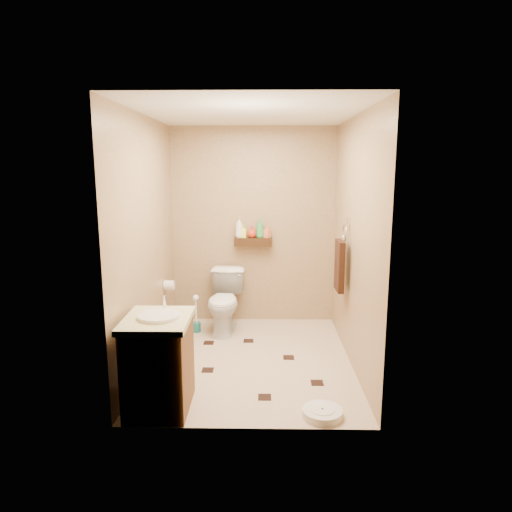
{
  "coord_description": "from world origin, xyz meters",
  "views": [
    {
      "loc": [
        0.13,
        -4.33,
        1.91
      ],
      "look_at": [
        0.05,
        0.25,
        1.02
      ],
      "focal_mm": 32.0,
      "sensor_mm": 36.0,
      "label": 1
    }
  ],
  "objects": [
    {
      "name": "bottle_e",
      "position": [
        0.17,
        1.17,
        1.15
      ],
      "size": [
        0.1,
        0.1,
        0.15
      ],
      "primitive_type": "imported",
      "rotation": [
        0.0,
        0.0,
        0.93
      ],
      "color": "#E6714C",
      "rests_on": "wall_shelf"
    },
    {
      "name": "wall_shelf",
      "position": [
        0.0,
        1.17,
        1.02
      ],
      "size": [
        0.46,
        0.14,
        0.1
      ],
      "primitive_type": "cube",
      "color": "#37200F",
      "rests_on": "wall_back"
    },
    {
      "name": "vanity",
      "position": [
        -0.7,
        -0.95,
        0.39
      ],
      "size": [
        0.52,
        0.63,
        0.88
      ],
      "rotation": [
        0.0,
        0.0,
        0.01
      ],
      "color": "brown",
      "rests_on": "ground"
    },
    {
      "name": "bathroom_scale",
      "position": [
        0.59,
        -1.07,
        0.03
      ],
      "size": [
        0.36,
        0.36,
        0.06
      ],
      "rotation": [
        0.0,
        0.0,
        -0.17
      ],
      "color": "white",
      "rests_on": "ground"
    },
    {
      "name": "bottle_d",
      "position": [
        0.08,
        1.17,
        1.19
      ],
      "size": [
        0.12,
        0.12,
        0.23
      ],
      "primitive_type": "imported",
      "rotation": [
        0.0,
        0.0,
        4.14
      ],
      "color": "green",
      "rests_on": "wall_shelf"
    },
    {
      "name": "toilet_brush",
      "position": [
        -0.66,
        0.78,
        0.16
      ],
      "size": [
        0.1,
        0.1,
        0.45
      ],
      "color": "#1A6A69",
      "rests_on": "ground"
    },
    {
      "name": "wall_left",
      "position": [
        -1.0,
        0.0,
        1.2
      ],
      "size": [
        0.04,
        2.5,
        2.4
      ],
      "primitive_type": "cube",
      "color": "#A27F5C",
      "rests_on": "ground"
    },
    {
      "name": "bottle_c",
      "position": [
        -0.01,
        1.17,
        1.14
      ],
      "size": [
        0.15,
        0.15,
        0.14
      ],
      "primitive_type": "imported",
      "rotation": [
        0.0,
        0.0,
        2.12
      ],
      "color": "red",
      "rests_on": "wall_shelf"
    },
    {
      "name": "floor_accents",
      "position": [
        0.04,
        -0.1,
        0.0
      ],
      "size": [
        1.2,
        1.39,
        0.01
      ],
      "color": "black",
      "rests_on": "ground"
    },
    {
      "name": "wall_front",
      "position": [
        0.0,
        -1.25,
        1.2
      ],
      "size": [
        2.0,
        0.04,
        2.4
      ],
      "primitive_type": "cube",
      "color": "#A27F5C",
      "rests_on": "ground"
    },
    {
      "name": "bottle_a",
      "position": [
        -0.17,
        1.17,
        1.2
      ],
      "size": [
        0.12,
        0.12,
        0.25
      ],
      "primitive_type": "imported",
      "rotation": [
        0.0,
        0.0,
        0.23
      ],
      "color": "white",
      "rests_on": "wall_shelf"
    },
    {
      "name": "wall_right",
      "position": [
        1.0,
        0.0,
        1.2
      ],
      "size": [
        0.04,
        2.5,
        2.4
      ],
      "primitive_type": "cube",
      "color": "#A27F5C",
      "rests_on": "ground"
    },
    {
      "name": "towel_ring",
      "position": [
        0.91,
        0.25,
        0.95
      ],
      "size": [
        0.12,
        0.3,
        0.76
      ],
      "color": "silver",
      "rests_on": "wall_right"
    },
    {
      "name": "toilet",
      "position": [
        -0.33,
        0.83,
        0.36
      ],
      "size": [
        0.45,
        0.73,
        0.71
      ],
      "primitive_type": "imported",
      "rotation": [
        0.0,
        0.0,
        -0.07
      ],
      "color": "white",
      "rests_on": "ground"
    },
    {
      "name": "wall_back",
      "position": [
        0.0,
        1.25,
        1.2
      ],
      "size": [
        2.0,
        0.04,
        2.4
      ],
      "primitive_type": "cube",
      "color": "#A27F5C",
      "rests_on": "ground"
    },
    {
      "name": "ground",
      "position": [
        0.0,
        0.0,
        0.0
      ],
      "size": [
        2.5,
        2.5,
        0.0
      ],
      "primitive_type": "plane",
      "color": "#CCB195",
      "rests_on": "ground"
    },
    {
      "name": "bottle_b",
      "position": [
        -0.12,
        1.17,
        1.15
      ],
      "size": [
        0.08,
        0.08,
        0.15
      ],
      "primitive_type": "imported",
      "rotation": [
        0.0,
        0.0,
        6.17
      ],
      "color": "#FBFF35",
      "rests_on": "wall_shelf"
    },
    {
      "name": "toilet_paper",
      "position": [
        -0.94,
        0.65,
        0.6
      ],
      "size": [
        0.12,
        0.11,
        0.12
      ],
      "color": "white",
      "rests_on": "wall_left"
    },
    {
      "name": "ceiling",
      "position": [
        0.0,
        0.0,
        2.4
      ],
      "size": [
        2.0,
        2.5,
        0.02
      ],
      "primitive_type": "cube",
      "color": "silver",
      "rests_on": "wall_back"
    }
  ]
}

